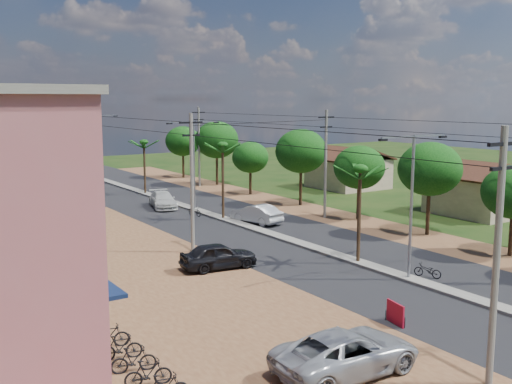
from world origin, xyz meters
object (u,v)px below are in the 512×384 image
at_px(car_parked_silver, 347,353).
at_px(car_parked_dark, 218,256).
at_px(moto_rider_east, 428,271).
at_px(car_white_far, 163,200).
at_px(roadside_sign, 395,314).
at_px(parked_scooter_row, 148,373).
at_px(car_silver_mid, 256,214).

distance_m(car_parked_silver, car_parked_dark, 14.62).
xyz_separation_m(car_parked_dark, moto_rider_east, (8.76, -8.01, -0.37)).
xyz_separation_m(car_white_far, car_parked_dark, (-5.76, -20.05, 0.05)).
xyz_separation_m(car_parked_dark, roadside_sign, (2.06, -11.93, -0.26)).
height_order(car_parked_silver, roadside_sign, car_parked_silver).
height_order(roadside_sign, parked_scooter_row, roadside_sign).
relative_size(car_silver_mid, roadside_sign, 3.76).
xyz_separation_m(car_parked_dark, parked_scooter_row, (-9.33, -11.27, -0.27)).
xyz_separation_m(car_silver_mid, car_parked_silver, (-12.02, -23.91, 0.04)).
bearing_deg(car_silver_mid, roadside_sign, 60.65).
xyz_separation_m(car_silver_mid, car_white_far, (-3.31, 10.45, -0.03)).
relative_size(car_parked_dark, parked_scooter_row, 0.52).
relative_size(car_parked_silver, moto_rider_east, 3.71).
bearing_deg(car_parked_silver, car_parked_dark, -10.31).
xyz_separation_m(car_silver_mid, car_parked_dark, (-9.06, -9.59, 0.01)).
bearing_deg(moto_rider_east, car_silver_mid, -113.00).
relative_size(car_parked_dark, roadside_sign, 3.70).
bearing_deg(parked_scooter_row, car_white_far, 64.27).
xyz_separation_m(car_parked_silver, roadside_sign, (5.02, 2.39, -0.28)).
xyz_separation_m(car_parked_silver, moto_rider_east, (11.72, 6.31, -0.39)).
relative_size(car_parked_silver, roadside_sign, 4.68).
xyz_separation_m(car_parked_silver, car_parked_dark, (2.96, 14.32, -0.02)).
bearing_deg(car_silver_mid, moto_rider_east, 77.69).
distance_m(car_parked_dark, moto_rider_east, 11.88).
distance_m(car_silver_mid, car_parked_silver, 26.77).
bearing_deg(roadside_sign, car_white_far, 95.20).
xyz_separation_m(car_white_far, roadside_sign, (-3.69, -31.98, -0.21)).
relative_size(car_silver_mid, moto_rider_east, 2.99).
height_order(car_white_far, moto_rider_east, car_white_far).
height_order(car_silver_mid, car_parked_dark, car_parked_dark).
xyz_separation_m(car_silver_mid, roadside_sign, (-7.00, -21.53, -0.25)).
height_order(car_silver_mid, car_parked_silver, car_parked_silver).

